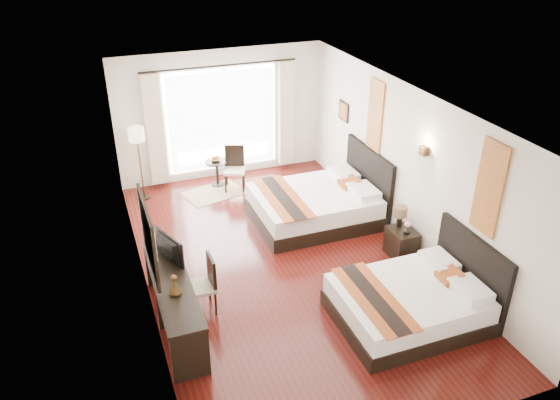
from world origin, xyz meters
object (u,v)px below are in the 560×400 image
object	(u,v)px
bed_near	(414,301)
table_lamp	(400,213)
nightstand	(402,243)
fruit_bowl	(215,160)
vase	(407,230)
desk_chair	(202,295)
side_table	(217,173)
floor_lamp	(137,139)
bed_far	(318,204)
television	(165,249)
window_chair	(235,177)
console_desk	(174,304)

from	to	relation	value
bed_near	table_lamp	bearing A→B (deg)	65.95
nightstand	fruit_bowl	distance (m)	4.41
vase	fruit_bowl	world-z (taller)	vase
nightstand	desk_chair	world-z (taller)	desk_chair
vase	side_table	bearing A→B (deg)	120.35
table_lamp	floor_lamp	xyz separation A→B (m)	(-3.85, 3.53, 0.55)
side_table	vase	bearing A→B (deg)	-59.65
bed_far	television	bearing A→B (deg)	-153.90
bed_near	window_chair	world-z (taller)	bed_near
television	vase	bearing A→B (deg)	-114.10
floor_lamp	window_chair	world-z (taller)	floor_lamp
console_desk	nightstand	bearing A→B (deg)	6.37
bed_far	desk_chair	world-z (taller)	bed_far
table_lamp	television	distance (m)	3.97
bed_far	desk_chair	xyz separation A→B (m)	(-2.71, -1.88, -0.06)
television	fruit_bowl	bearing A→B (deg)	-45.55
console_desk	television	xyz separation A→B (m)	(0.02, 0.55, 0.58)
bed_far	vase	bearing A→B (deg)	-64.68
floor_lamp	window_chair	size ratio (longest dim) A/B	1.65
nightstand	floor_lamp	distance (m)	5.43
vase	console_desk	bearing A→B (deg)	-175.22
bed_near	bed_far	world-z (taller)	bed_far
bed_far	window_chair	world-z (taller)	bed_far
nightstand	side_table	bearing A→B (deg)	121.10
television	fruit_bowl	size ratio (longest dim) A/B	3.27
console_desk	television	distance (m)	0.80
bed_far	window_chair	distance (m)	2.13
console_desk	side_table	size ratio (longest dim) A/B	3.89
bed_near	fruit_bowl	world-z (taller)	bed_near
vase	bed_near	bearing A→B (deg)	-117.71
bed_far	desk_chair	size ratio (longest dim) A/B	2.54
fruit_bowl	console_desk	bearing A→B (deg)	-111.94
window_chair	bed_far	bearing A→B (deg)	51.83
television	desk_chair	xyz separation A→B (m)	(0.42, -0.35, -0.69)
nightstand	window_chair	distance (m)	3.97
bed_far	table_lamp	xyz separation A→B (m)	(0.84, -1.49, 0.42)
nightstand	window_chair	size ratio (longest dim) A/B	0.55
bed_far	nightstand	size ratio (longest dim) A/B	4.49
table_lamp	side_table	world-z (taller)	table_lamp
vase	window_chair	xyz separation A→B (m)	(-1.96, 3.56, -0.28)
nightstand	television	world-z (taller)	television
bed_far	vase	distance (m)	1.95
bed_near	bed_far	bearing A→B (deg)	91.91
console_desk	vase	bearing A→B (deg)	4.78
television	side_table	xyz separation A→B (m)	(1.69, 3.65, -0.68)
side_table	bed_far	bearing A→B (deg)	-55.85
bed_near	vase	distance (m)	1.58
television	table_lamp	bearing A→B (deg)	-110.31
table_lamp	television	size ratio (longest dim) A/B	0.52
table_lamp	nightstand	bearing A→B (deg)	-92.54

